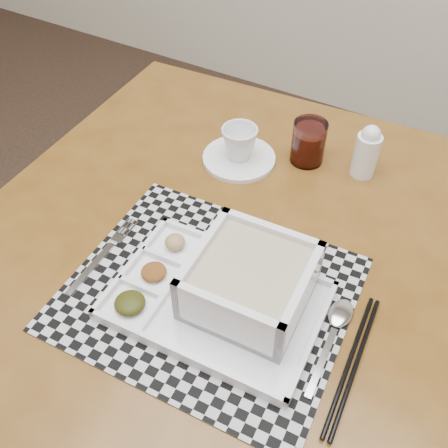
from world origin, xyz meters
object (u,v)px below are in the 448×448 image
(serving_tray, at_px, (239,288))
(cup, at_px, (239,143))
(creamer_bottle, at_px, (367,152))
(juice_glass, at_px, (308,144))
(dining_table, at_px, (242,272))

(serving_tray, relative_size, cup, 4.52)
(creamer_bottle, bearing_deg, juice_glass, -171.69)
(dining_table, xyz_separation_m, serving_tray, (0.05, -0.11, 0.11))
(serving_tray, xyz_separation_m, cup, (-0.17, 0.31, 0.00))
(dining_table, xyz_separation_m, juice_glass, (0.00, 0.27, 0.12))
(juice_glass, bearing_deg, creamer_bottle, 8.31)
(juice_glass, relative_size, creamer_bottle, 0.80)
(dining_table, xyz_separation_m, creamer_bottle, (0.11, 0.29, 0.13))
(creamer_bottle, bearing_deg, serving_tray, -99.09)
(dining_table, relative_size, creamer_bottle, 9.09)
(serving_tray, height_order, juice_glass, serving_tray)
(dining_table, relative_size, juice_glass, 11.42)
(dining_table, height_order, creamer_bottle, creamer_bottle)
(juice_glass, xyz_separation_m, creamer_bottle, (0.11, 0.02, 0.01))
(dining_table, xyz_separation_m, cup, (-0.12, 0.20, 0.12))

